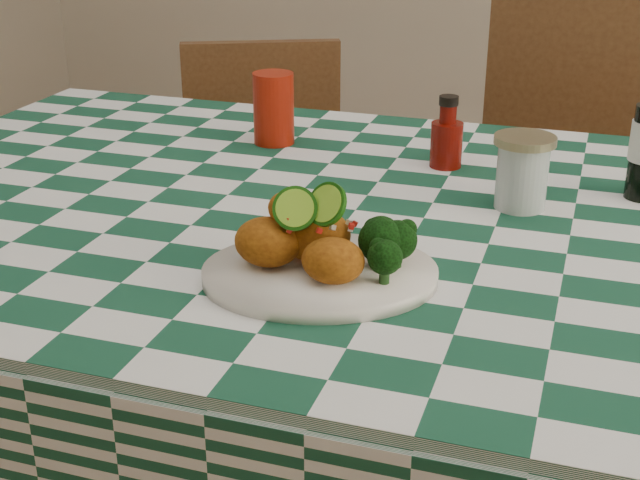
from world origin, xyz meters
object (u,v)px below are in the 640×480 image
(dining_table, at_px, (352,432))
(red_tumbler, at_px, (274,108))
(plate, at_px, (320,274))
(ketchup_bottle, at_px, (447,132))
(fried_chicken_pile, at_px, (316,229))
(wooden_chair_right, at_px, (566,228))
(wooden_chair_left, at_px, (268,231))
(mason_jar, at_px, (522,172))

(dining_table, bearing_deg, red_tumbler, 130.19)
(plate, relative_size, ketchup_bottle, 2.40)
(fried_chicken_pile, xyz_separation_m, ketchup_bottle, (0.07, 0.48, -0.01))
(dining_table, xyz_separation_m, wooden_chair_right, (0.28, 0.71, 0.12))
(wooden_chair_right, bearing_deg, plate, -102.30)
(fried_chicken_pile, relative_size, wooden_chair_right, 0.15)
(plate, xyz_separation_m, wooden_chair_left, (-0.44, 0.93, -0.37))
(ketchup_bottle, height_order, wooden_chair_left, ketchup_bottle)
(plate, distance_m, wooden_chair_left, 1.09)
(red_tumbler, xyz_separation_m, wooden_chair_right, (0.52, 0.43, -0.33))
(dining_table, xyz_separation_m, plate, (0.02, -0.24, 0.40))
(plate, distance_m, mason_jar, 0.39)
(mason_jar, relative_size, wooden_chair_right, 0.11)
(mason_jar, height_order, wooden_chair_right, wooden_chair_right)
(wooden_chair_left, bearing_deg, red_tumbler, -90.41)
(wooden_chair_right, bearing_deg, ketchup_bottle, -109.84)
(dining_table, distance_m, ketchup_bottle, 0.52)
(plate, distance_m, wooden_chair_right, 1.02)
(fried_chicken_pile, xyz_separation_m, wooden_chair_right, (0.26, 0.95, -0.34))
(wooden_chair_right, bearing_deg, fried_chicken_pile, -102.59)
(ketchup_bottle, bearing_deg, fried_chicken_pile, -97.93)
(dining_table, xyz_separation_m, red_tumbler, (-0.23, 0.28, 0.46))
(dining_table, relative_size, wooden_chair_right, 1.61)
(ketchup_bottle, bearing_deg, wooden_chair_right, 67.35)
(wooden_chair_left, bearing_deg, plate, -88.92)
(wooden_chair_right, bearing_deg, dining_table, -108.93)
(red_tumbler, xyz_separation_m, ketchup_bottle, (0.32, -0.04, -0.00))
(red_tumbler, relative_size, wooden_chair_right, 0.12)
(plate, xyz_separation_m, red_tumbler, (-0.26, 0.52, 0.05))
(plate, distance_m, fried_chicken_pile, 0.06)
(dining_table, distance_m, red_tumbler, 0.58)
(wooden_chair_right, bearing_deg, red_tumbler, -137.42)
(fried_chicken_pile, relative_size, wooden_chair_left, 0.19)
(dining_table, relative_size, mason_jar, 15.11)
(red_tumbler, bearing_deg, wooden_chair_left, 113.80)
(mason_jar, xyz_separation_m, wooden_chair_right, (0.05, 0.62, -0.33))
(dining_table, relative_size, fried_chicken_pile, 10.52)
(ketchup_bottle, height_order, mason_jar, ketchup_bottle)
(dining_table, bearing_deg, plate, -84.16)
(wooden_chair_left, height_order, wooden_chair_right, wooden_chair_right)
(plate, height_order, wooden_chair_left, wooden_chair_left)
(mason_jar, height_order, wooden_chair_left, mason_jar)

